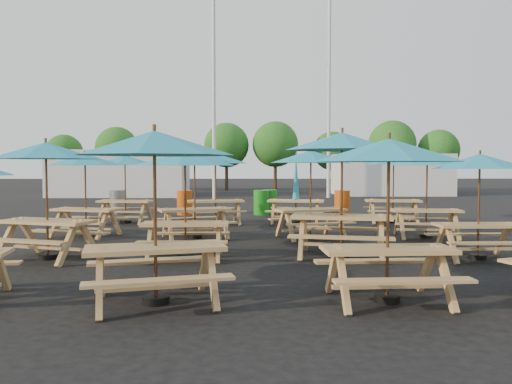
{
  "coord_description": "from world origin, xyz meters",
  "views": [
    {
      "loc": [
        -0.29,
        -12.88,
        1.85
      ],
      "look_at": [
        0.0,
        1.5,
        1.1
      ],
      "focal_mm": 35.0,
      "sensor_mm": 36.0,
      "label": 1
    }
  ],
  "objects_px": {
    "picnic_unit_5": "(185,164)",
    "picnic_unit_9": "(342,148)",
    "picnic_unit_11": "(296,195)",
    "waste_bin_0": "(118,202)",
    "picnic_unit_4": "(154,153)",
    "picnic_unit_10": "(311,162)",
    "waste_bin_3": "(270,202)",
    "picnic_unit_13": "(480,167)",
    "picnic_unit_15": "(394,163)",
    "picnic_unit_6": "(195,161)",
    "picnic_unit_7": "(216,162)",
    "picnic_unit_8": "(389,159)",
    "waste_bin_4": "(342,203)",
    "picnic_unit_3": "(125,164)",
    "picnic_unit_1": "(46,157)",
    "waste_bin_1": "(185,203)",
    "waste_bin_2": "(261,203)",
    "picnic_unit_2": "(85,164)",
    "picnic_unit_14": "(427,164)"
  },
  "relations": [
    {
      "from": "picnic_unit_5",
      "to": "picnic_unit_9",
      "type": "distance_m",
      "value": 3.17
    },
    {
      "from": "picnic_unit_11",
      "to": "waste_bin_0",
      "type": "distance_m",
      "value": 7.3
    },
    {
      "from": "picnic_unit_4",
      "to": "picnic_unit_9",
      "type": "bearing_deg",
      "value": 32.69
    },
    {
      "from": "picnic_unit_10",
      "to": "waste_bin_3",
      "type": "relative_size",
      "value": 2.76
    },
    {
      "from": "picnic_unit_13",
      "to": "picnic_unit_15",
      "type": "xyz_separation_m",
      "value": [
        0.19,
        6.38,
        0.1
      ]
    },
    {
      "from": "picnic_unit_6",
      "to": "picnic_unit_7",
      "type": "xyz_separation_m",
      "value": [
        0.34,
        3.18,
        -0.02
      ]
    },
    {
      "from": "picnic_unit_5",
      "to": "waste_bin_3",
      "type": "xyz_separation_m",
      "value": [
        2.12,
        9.35,
        -1.43
      ]
    },
    {
      "from": "picnic_unit_8",
      "to": "waste_bin_0",
      "type": "xyz_separation_m",
      "value": [
        -6.85,
        12.48,
        -1.48
      ]
    },
    {
      "from": "picnic_unit_6",
      "to": "picnic_unit_7",
      "type": "bearing_deg",
      "value": 65.17
    },
    {
      "from": "picnic_unit_11",
      "to": "picnic_unit_4",
      "type": "bearing_deg",
      "value": -96.07
    },
    {
      "from": "picnic_unit_5",
      "to": "picnic_unit_9",
      "type": "bearing_deg",
      "value": 2.56
    },
    {
      "from": "picnic_unit_8",
      "to": "waste_bin_4",
      "type": "distance_m",
      "value": 12.23
    },
    {
      "from": "picnic_unit_3",
      "to": "picnic_unit_1",
      "type": "bearing_deg",
      "value": -81.28
    },
    {
      "from": "picnic_unit_7",
      "to": "picnic_unit_11",
      "type": "height_order",
      "value": "picnic_unit_11"
    },
    {
      "from": "picnic_unit_3",
      "to": "picnic_unit_15",
      "type": "xyz_separation_m",
      "value": [
        8.69,
        -0.0,
        0.01
      ]
    },
    {
      "from": "picnic_unit_3",
      "to": "waste_bin_4",
      "type": "xyz_separation_m",
      "value": [
        7.52,
        2.56,
        -1.46
      ]
    },
    {
      "from": "picnic_unit_6",
      "to": "waste_bin_1",
      "type": "bearing_deg",
      "value": 80.68
    },
    {
      "from": "picnic_unit_10",
      "to": "waste_bin_1",
      "type": "bearing_deg",
      "value": 106.12
    },
    {
      "from": "waste_bin_0",
      "to": "waste_bin_2",
      "type": "relative_size",
      "value": 1.0
    },
    {
      "from": "picnic_unit_10",
      "to": "waste_bin_1",
      "type": "height_order",
      "value": "picnic_unit_10"
    },
    {
      "from": "picnic_unit_1",
      "to": "picnic_unit_6",
      "type": "relative_size",
      "value": 1.01
    },
    {
      "from": "picnic_unit_6",
      "to": "waste_bin_0",
      "type": "bearing_deg",
      "value": 100.65
    },
    {
      "from": "picnic_unit_11",
      "to": "waste_bin_1",
      "type": "relative_size",
      "value": 2.45
    },
    {
      "from": "picnic_unit_4",
      "to": "waste_bin_0",
      "type": "relative_size",
      "value": 2.78
    },
    {
      "from": "picnic_unit_2",
      "to": "picnic_unit_11",
      "type": "bearing_deg",
      "value": 40.33
    },
    {
      "from": "picnic_unit_10",
      "to": "waste_bin_4",
      "type": "relative_size",
      "value": 2.76
    },
    {
      "from": "waste_bin_3",
      "to": "waste_bin_4",
      "type": "distance_m",
      "value": 2.77
    },
    {
      "from": "picnic_unit_13",
      "to": "waste_bin_0",
      "type": "xyz_separation_m",
      "value": [
        -9.54,
        9.41,
        -1.36
      ]
    },
    {
      "from": "picnic_unit_1",
      "to": "picnic_unit_4",
      "type": "xyz_separation_m",
      "value": [
        2.73,
        -3.26,
        0.0
      ]
    },
    {
      "from": "picnic_unit_3",
      "to": "waste_bin_1",
      "type": "height_order",
      "value": "picnic_unit_3"
    },
    {
      "from": "picnic_unit_14",
      "to": "waste_bin_2",
      "type": "distance_m",
      "value": 7.49
    },
    {
      "from": "picnic_unit_1",
      "to": "picnic_unit_13",
      "type": "xyz_separation_m",
      "value": [
        8.55,
        -0.17,
        -0.2
      ]
    },
    {
      "from": "picnic_unit_14",
      "to": "waste_bin_1",
      "type": "xyz_separation_m",
      "value": [
        -6.97,
        6.17,
        -1.44
      ]
    },
    {
      "from": "waste_bin_4",
      "to": "waste_bin_2",
      "type": "bearing_deg",
      "value": 177.63
    },
    {
      "from": "picnic_unit_11",
      "to": "picnic_unit_14",
      "type": "xyz_separation_m",
      "value": [
        3.04,
        -3.24,
        0.97
      ]
    },
    {
      "from": "picnic_unit_2",
      "to": "picnic_unit_14",
      "type": "distance_m",
      "value": 8.87
    },
    {
      "from": "picnic_unit_1",
      "to": "waste_bin_2",
      "type": "bearing_deg",
      "value": 81.0
    },
    {
      "from": "waste_bin_1",
      "to": "waste_bin_3",
      "type": "height_order",
      "value": "same"
    },
    {
      "from": "picnic_unit_11",
      "to": "waste_bin_2",
      "type": "xyz_separation_m",
      "value": [
        -1.02,
        2.89,
        -0.47
      ]
    },
    {
      "from": "waste_bin_3",
      "to": "picnic_unit_15",
      "type": "bearing_deg",
      "value": -38.8
    },
    {
      "from": "picnic_unit_15",
      "to": "waste_bin_2",
      "type": "height_order",
      "value": "picnic_unit_15"
    },
    {
      "from": "picnic_unit_6",
      "to": "waste_bin_0",
      "type": "distance_m",
      "value": 7.54
    },
    {
      "from": "waste_bin_3",
      "to": "picnic_unit_1",
      "type": "bearing_deg",
      "value": -117.52
    },
    {
      "from": "waste_bin_3",
      "to": "picnic_unit_13",
      "type": "bearing_deg",
      "value": -68.75
    },
    {
      "from": "picnic_unit_4",
      "to": "picnic_unit_6",
      "type": "height_order",
      "value": "picnic_unit_4"
    },
    {
      "from": "picnic_unit_13",
      "to": "waste_bin_3",
      "type": "bearing_deg",
      "value": 111.34
    },
    {
      "from": "picnic_unit_1",
      "to": "picnic_unit_13",
      "type": "height_order",
      "value": "picnic_unit_1"
    },
    {
      "from": "picnic_unit_3",
      "to": "picnic_unit_14",
      "type": "relative_size",
      "value": 1.04
    },
    {
      "from": "picnic_unit_4",
      "to": "picnic_unit_8",
      "type": "relative_size",
      "value": 1.15
    },
    {
      "from": "picnic_unit_2",
      "to": "picnic_unit_10",
      "type": "height_order",
      "value": "picnic_unit_10"
    }
  ]
}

